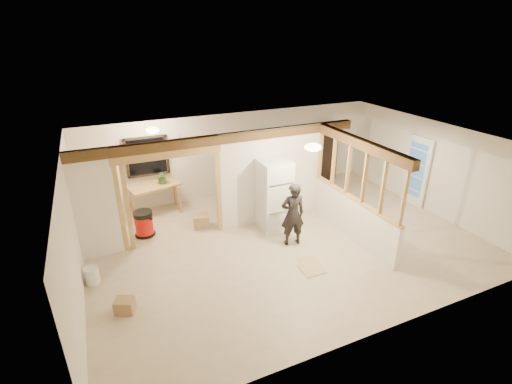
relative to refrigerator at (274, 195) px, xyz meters
name	(u,v)px	position (x,y,z in m)	size (l,w,h in m)	color
floor	(285,241)	(-0.07, -0.78, -0.91)	(9.00, 6.50, 0.01)	beige
ceiling	(289,142)	(-0.07, -0.78, 1.59)	(9.00, 6.50, 0.01)	white
wall_back	(236,154)	(-0.07, 2.47, 0.34)	(9.00, 0.01, 2.50)	silver
wall_front	(386,273)	(-0.07, -4.03, 0.34)	(9.00, 0.01, 2.50)	silver
wall_left	(72,236)	(-4.57, -0.78, 0.34)	(0.01, 6.50, 2.50)	silver
wall_right	(431,167)	(4.43, -0.78, 0.34)	(0.01, 6.50, 2.50)	silver
partition_left_stub	(95,205)	(-4.12, 0.42, 0.34)	(0.90, 0.12, 2.50)	silver
partition_center	(271,176)	(0.13, 0.42, 0.34)	(2.80, 0.12, 2.50)	silver
doorway_frame	(172,198)	(-2.47, 0.42, 0.19)	(2.46, 0.14, 2.20)	tan
header_beam_back	(226,138)	(-1.07, 0.42, 1.47)	(7.00, 0.18, 0.22)	brown
header_beam_right	(360,143)	(1.53, -1.18, 1.47)	(0.18, 3.30, 0.22)	brown
pony_wall	(351,217)	(1.53, -1.18, -0.41)	(0.12, 3.20, 1.00)	silver
stud_partition	(356,173)	(1.53, -1.18, 0.75)	(0.14, 3.20, 1.32)	tan
window_back	(147,157)	(-2.67, 2.39, 0.64)	(1.12, 0.10, 1.10)	black
french_door	(416,171)	(4.35, -0.38, 0.09)	(0.12, 0.86, 2.00)	white
ceiling_dome_main	(313,147)	(0.23, -1.28, 1.57)	(0.36, 0.36, 0.16)	#FFEABF
ceiling_dome_util	(153,130)	(-2.57, 1.52, 1.57)	(0.32, 0.32, 0.14)	#FFEABF
hanging_bulb	(181,147)	(-2.07, 0.82, 1.27)	(0.07, 0.07, 0.07)	#FFD88C
refrigerator	(274,195)	(0.00, 0.00, 0.00)	(0.75, 0.73, 1.81)	white
woman	(293,214)	(0.03, -0.92, -0.13)	(0.57, 0.37, 1.56)	black
work_table	(156,199)	(-2.62, 2.06, -0.49)	(1.32, 0.66, 0.83)	tan
potted_plant	(162,177)	(-2.38, 2.06, 0.12)	(0.35, 0.30, 0.38)	#347836
shop_vac	(144,223)	(-3.12, 0.92, -0.58)	(0.50, 0.50, 0.66)	#B71409
bookshelf	(323,154)	(2.95, 2.25, 0.01)	(0.91, 0.30, 1.83)	black
bucket	(92,275)	(-4.40, -0.59, -0.73)	(0.28, 0.28, 0.36)	silver
box_util_a	(201,221)	(-1.72, 0.74, -0.74)	(0.40, 0.34, 0.34)	#A17D4E
box_util_b	(114,227)	(-3.82, 1.40, -0.76)	(0.32, 0.32, 0.30)	#A17D4E
box_front	(125,305)	(-3.89, -1.74, -0.77)	(0.33, 0.27, 0.27)	#A17D4E
floor_panel_near	(312,269)	(-0.09, -2.03, -0.90)	(0.49, 0.49, 0.02)	tan
floor_panel_far	(309,261)	(0.01, -1.73, -0.90)	(0.44, 0.35, 0.01)	tan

